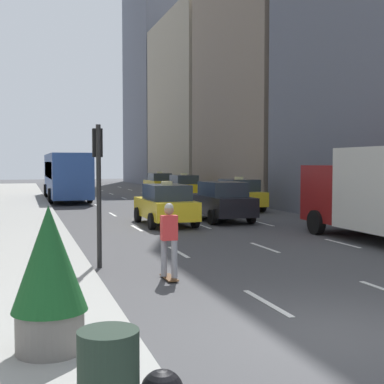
{
  "coord_description": "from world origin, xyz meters",
  "views": [
    {
      "loc": [
        -4.58,
        -7.07,
        2.66
      ],
      "look_at": [
        0.92,
        10.17,
        1.65
      ],
      "focal_mm": 50.0,
      "sensor_mm": 36.0,
      "label": 1
    }
  ],
  "objects_px": {
    "sedan_black_near": "(221,201)",
    "taxi_second": "(237,194)",
    "skateboarder": "(169,238)",
    "trash_can": "(108,376)",
    "traffic_light_pole": "(98,172)",
    "taxi_fourth": "(159,183)",
    "planter_with_shrub": "(49,277)",
    "taxi_lead": "(183,186)",
    "city_bus": "(66,175)",
    "taxi_third": "(166,204)"
  },
  "relations": [
    {
      "from": "sedan_black_near",
      "to": "city_bus",
      "type": "relative_size",
      "value": 0.39
    },
    {
      "from": "taxi_second",
      "to": "skateboarder",
      "type": "relative_size",
      "value": 2.52
    },
    {
      "from": "taxi_lead",
      "to": "taxi_third",
      "type": "distance_m",
      "value": 16.99
    },
    {
      "from": "taxi_lead",
      "to": "taxi_second",
      "type": "distance_m",
      "value": 10.48
    },
    {
      "from": "taxi_second",
      "to": "planter_with_shrub",
      "type": "bearing_deg",
      "value": -118.71
    },
    {
      "from": "city_bus",
      "to": "sedan_black_near",
      "type": "bearing_deg",
      "value": -70.77
    },
    {
      "from": "sedan_black_near",
      "to": "taxi_second",
      "type": "bearing_deg",
      "value": 59.68
    },
    {
      "from": "taxi_lead",
      "to": "taxi_third",
      "type": "xyz_separation_m",
      "value": [
        -5.6,
        -16.04,
        0.0
      ]
    },
    {
      "from": "sedan_black_near",
      "to": "traffic_light_pole",
      "type": "bearing_deg",
      "value": -126.6
    },
    {
      "from": "traffic_light_pole",
      "to": "planter_with_shrub",
      "type": "bearing_deg",
      "value": -103.42
    },
    {
      "from": "taxi_lead",
      "to": "skateboarder",
      "type": "relative_size",
      "value": 2.52
    },
    {
      "from": "trash_can",
      "to": "skateboarder",
      "type": "bearing_deg",
      "value": 69.96
    },
    {
      "from": "sedan_black_near",
      "to": "planter_with_shrub",
      "type": "distance_m",
      "value": 17.47
    },
    {
      "from": "taxi_fourth",
      "to": "planter_with_shrub",
      "type": "relative_size",
      "value": 2.26
    },
    {
      "from": "taxi_lead",
      "to": "traffic_light_pole",
      "type": "xyz_separation_m",
      "value": [
        -9.55,
        -24.36,
        1.53
      ]
    },
    {
      "from": "planter_with_shrub",
      "to": "sedan_black_near",
      "type": "bearing_deg",
      "value": 61.8
    },
    {
      "from": "taxi_lead",
      "to": "taxi_third",
      "type": "bearing_deg",
      "value": -109.25
    },
    {
      "from": "taxi_lead",
      "to": "trash_can",
      "type": "xyz_separation_m",
      "value": [
        -10.61,
        -32.83,
        -0.28
      ]
    },
    {
      "from": "taxi_fourth",
      "to": "skateboarder",
      "type": "height_order",
      "value": "taxi_fourth"
    },
    {
      "from": "sedan_black_near",
      "to": "city_bus",
      "type": "xyz_separation_m",
      "value": [
        -5.61,
        16.09,
        0.88
      ]
    },
    {
      "from": "skateboarder",
      "to": "city_bus",
      "type": "bearing_deg",
      "value": 90.37
    },
    {
      "from": "sedan_black_near",
      "to": "planter_with_shrub",
      "type": "xyz_separation_m",
      "value": [
        -8.26,
        -15.4,
        0.25
      ]
    },
    {
      "from": "taxi_second",
      "to": "city_bus",
      "type": "height_order",
      "value": "city_bus"
    },
    {
      "from": "taxi_lead",
      "to": "skateboarder",
      "type": "distance_m",
      "value": 27.57
    },
    {
      "from": "taxi_second",
      "to": "taxi_fourth",
      "type": "bearing_deg",
      "value": 90.0
    },
    {
      "from": "taxi_second",
      "to": "taxi_third",
      "type": "height_order",
      "value": "same"
    },
    {
      "from": "taxi_fourth",
      "to": "planter_with_shrub",
      "type": "height_order",
      "value": "planter_with_shrub"
    },
    {
      "from": "skateboarder",
      "to": "planter_with_shrub",
      "type": "bearing_deg",
      "value": -122.9
    },
    {
      "from": "city_bus",
      "to": "skateboarder",
      "type": "xyz_separation_m",
      "value": [
        0.18,
        -27.13,
        -0.82
      ]
    },
    {
      "from": "taxi_second",
      "to": "taxi_third",
      "type": "bearing_deg",
      "value": -135.21
    },
    {
      "from": "skateboarder",
      "to": "sedan_black_near",
      "type": "bearing_deg",
      "value": 63.78
    },
    {
      "from": "taxi_lead",
      "to": "trash_can",
      "type": "height_order",
      "value": "taxi_lead"
    },
    {
      "from": "trash_can",
      "to": "traffic_light_pole",
      "type": "bearing_deg",
      "value": 82.84
    },
    {
      "from": "taxi_fourth",
      "to": "trash_can",
      "type": "xyz_separation_m",
      "value": [
        -10.61,
        -40.18,
        -0.28
      ]
    },
    {
      "from": "taxi_third",
      "to": "trash_can",
      "type": "bearing_deg",
      "value": -106.63
    },
    {
      "from": "taxi_second",
      "to": "planter_with_shrub",
      "type": "relative_size",
      "value": 2.26
    },
    {
      "from": "planter_with_shrub",
      "to": "traffic_light_pole",
      "type": "bearing_deg",
      "value": 76.58
    },
    {
      "from": "taxi_fourth",
      "to": "sedan_black_near",
      "type": "relative_size",
      "value": 0.97
    },
    {
      "from": "taxi_fourth",
      "to": "sedan_black_near",
      "type": "height_order",
      "value": "taxi_fourth"
    },
    {
      "from": "taxi_fourth",
      "to": "city_bus",
      "type": "distance_m",
      "value": 10.68
    },
    {
      "from": "city_bus",
      "to": "traffic_light_pole",
      "type": "xyz_separation_m",
      "value": [
        -1.14,
        -25.18,
        0.62
      ]
    },
    {
      "from": "skateboarder",
      "to": "taxi_lead",
      "type": "bearing_deg",
      "value": 72.62
    },
    {
      "from": "taxi_second",
      "to": "traffic_light_pole",
      "type": "bearing_deg",
      "value": -124.53
    },
    {
      "from": "city_bus",
      "to": "planter_with_shrub",
      "type": "relative_size",
      "value": 5.95
    },
    {
      "from": "sedan_black_near",
      "to": "planter_with_shrub",
      "type": "relative_size",
      "value": 2.33
    },
    {
      "from": "trash_can",
      "to": "planter_with_shrub",
      "type": "bearing_deg",
      "value": 101.51
    },
    {
      "from": "skateboarder",
      "to": "taxi_second",
      "type": "bearing_deg",
      "value": 62.51
    },
    {
      "from": "taxi_fourth",
      "to": "skateboarder",
      "type": "bearing_deg",
      "value": -103.75
    },
    {
      "from": "taxi_second",
      "to": "sedan_black_near",
      "type": "relative_size",
      "value": 0.97
    },
    {
      "from": "taxi_third",
      "to": "city_bus",
      "type": "xyz_separation_m",
      "value": [
        -2.81,
        16.86,
        0.91
      ]
    }
  ]
}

